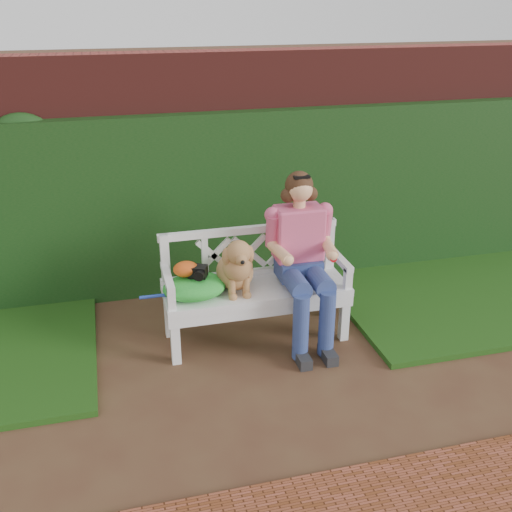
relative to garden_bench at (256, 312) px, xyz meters
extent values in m
plane|color=#46281C|center=(-0.21, -0.63, -0.24)|extent=(60.00, 60.00, 0.00)
cube|color=maroon|center=(-0.21, 1.27, 0.86)|extent=(10.00, 0.30, 2.20)
cube|color=#1E3D16|center=(-0.21, 1.05, 0.61)|extent=(10.00, 0.18, 1.70)
cube|color=#173513|center=(2.19, 0.27, -0.21)|extent=(2.60, 2.00, 0.05)
cube|color=black|center=(-0.48, -0.05, 0.45)|extent=(0.16, 0.15, 0.09)
ellipsoid|color=#C94C14|center=(-0.57, -0.02, 0.47)|extent=(0.21, 0.16, 0.12)
camera|label=1|loc=(-1.09, -4.21, 2.43)|focal=42.00mm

